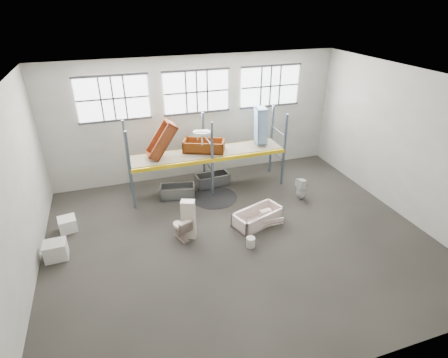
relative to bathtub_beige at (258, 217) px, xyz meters
name	(u,v)px	position (x,y,z in m)	size (l,w,h in m)	color
floor	(238,238)	(-0.90, -0.54, -0.30)	(12.00, 10.00, 0.10)	#413E39
ceiling	(242,80)	(-0.90, -0.54, 4.80)	(12.00, 10.00, 0.10)	silver
wall_back	(197,118)	(-0.90, 4.51, 2.25)	(12.00, 0.10, 5.00)	#A6A699
wall_front	(343,288)	(-0.90, -5.59, 2.25)	(12.00, 0.10, 5.00)	#B0B0A4
wall_left	(10,202)	(-6.95, -0.54, 2.25)	(0.10, 10.00, 5.00)	#AAAA9D
wall_right	(406,144)	(5.15, -0.54, 2.25)	(0.10, 10.00, 5.00)	beige
window_left	(113,98)	(-4.10, 4.40, 3.35)	(2.60, 0.04, 1.60)	white
window_mid	(197,92)	(-0.90, 4.40, 3.35)	(2.60, 0.04, 1.60)	white
window_right	(270,86)	(2.30, 4.40, 3.35)	(2.60, 0.04, 1.60)	white
rack_upright_la	(131,171)	(-3.90, 2.36, 1.25)	(0.08, 0.08, 3.00)	slate
rack_upright_lb	(128,158)	(-3.90, 3.56, 1.25)	(0.08, 0.08, 3.00)	slate
rack_upright_ma	(212,160)	(-0.90, 2.36, 1.25)	(0.08, 0.08, 3.00)	slate
rack_upright_mb	(204,149)	(-0.90, 3.56, 1.25)	(0.08, 0.08, 3.00)	slate
rack_upright_ra	(284,150)	(2.10, 2.36, 1.25)	(0.08, 0.08, 3.00)	slate
rack_upright_rb	(271,140)	(2.10, 3.56, 1.25)	(0.08, 0.08, 3.00)	slate
rack_beam_front	(212,160)	(-0.90, 2.36, 1.25)	(6.00, 0.10, 0.14)	yellow
rack_beam_back	(204,149)	(-0.90, 3.56, 1.25)	(6.00, 0.10, 0.14)	yellow
shelf_deck	(208,152)	(-0.90, 2.96, 1.33)	(5.90, 1.10, 0.03)	gray
wet_patch	(214,197)	(-0.90, 2.16, -0.25)	(1.80, 1.80, 0.00)	black
bathtub_beige	(258,217)	(0.00, 0.00, 0.00)	(1.72, 0.81, 0.51)	silver
cistern_spare	(265,215)	(0.28, 0.01, 0.03)	(0.39, 0.19, 0.38)	beige
sink_in_tub	(242,224)	(-0.61, -0.07, -0.09)	(0.49, 0.49, 0.17)	beige
toilet_beige	(181,228)	(-2.67, 0.01, 0.15)	(0.45, 0.78, 0.80)	beige
cistern_tall	(189,219)	(-2.41, 0.00, 0.42)	(0.43, 0.28, 1.35)	beige
toilet_white	(302,188)	(2.26, 1.04, 0.18)	(0.39, 0.39, 0.86)	white
steel_tub_left	(178,191)	(-2.24, 2.64, -0.01)	(1.32, 0.62, 0.49)	#A5AAAD
steel_tub_right	(212,180)	(-0.68, 3.16, -0.01)	(1.35, 0.63, 0.49)	#9C9FA2
rust_tub_flat	(204,146)	(-1.01, 3.09, 1.57)	(1.58, 0.74, 0.44)	#863909
rust_tub_tilted	(161,140)	(-2.64, 2.99, 2.04)	(1.48, 0.69, 0.42)	#9C4819
sink_on_shelf	(202,144)	(-1.21, 2.59, 1.84)	(0.62, 0.48, 0.55)	white
blue_tub_upright	(261,125)	(1.35, 3.08, 2.14)	(1.43, 0.67, 0.40)	#83A9D6
bucket	(251,242)	(-0.71, -1.10, -0.09)	(0.28, 0.28, 0.32)	beige
carton_near	(56,250)	(-6.42, 0.22, 0.02)	(0.64, 0.55, 0.55)	silver
carton_far	(68,224)	(-6.17, 1.64, -0.02)	(0.55, 0.55, 0.46)	white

